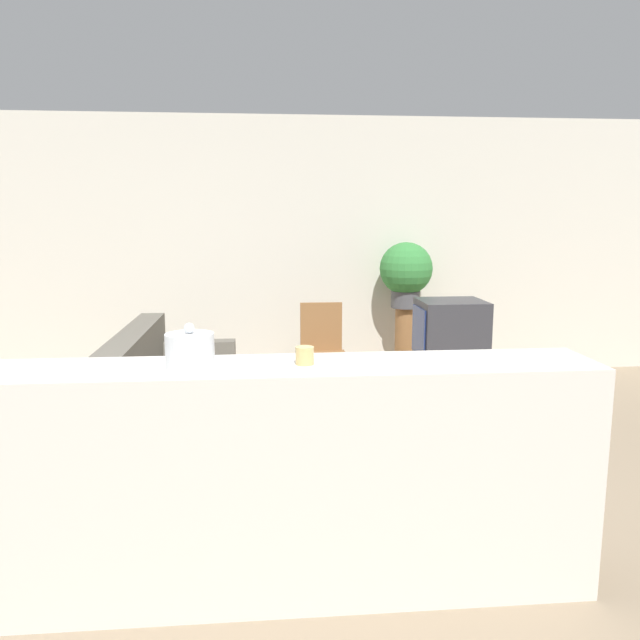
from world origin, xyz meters
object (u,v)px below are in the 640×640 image
at_px(wooden_chair, 322,347).
at_px(decorative_bowl, 190,350).
at_px(potted_plant, 406,271).
at_px(television, 450,330).
at_px(couch, 171,404).

xyz_separation_m(wooden_chair, decorative_bowl, (-0.86, -3.04, 0.66)).
bearing_deg(potted_plant, wooden_chair, -148.36).
bearing_deg(decorative_bowl, television, 52.14).
bearing_deg(potted_plant, decorative_bowl, -116.20).
relative_size(potted_plant, decorative_bowl, 3.22).
bearing_deg(potted_plant, couch, -142.48).
height_order(television, potted_plant, potted_plant).
height_order(television, decorative_bowl, decorative_bowl).
xyz_separation_m(couch, decorative_bowl, (0.39, -1.94, 0.84)).
distance_m(couch, decorative_bowl, 2.15).
bearing_deg(wooden_chair, television, -30.47).
bearing_deg(wooden_chair, couch, -138.69).
bearing_deg(couch, potted_plant, 37.52).
xyz_separation_m(television, decorative_bowl, (-1.89, -2.43, 0.40)).
bearing_deg(wooden_chair, decorative_bowl, -105.81).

